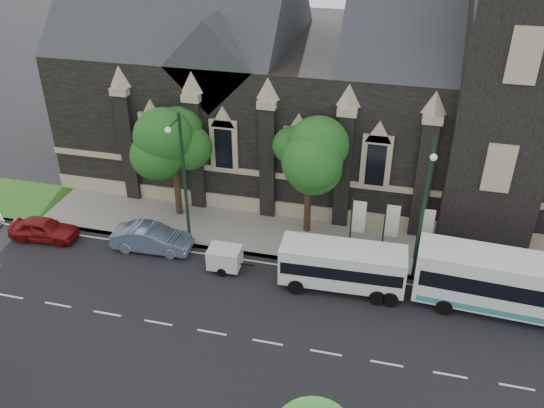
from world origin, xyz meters
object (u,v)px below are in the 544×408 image
(banner_flag_center, at_px, (389,224))
(banner_flag_right, at_px, (423,228))
(tour_coach, at_px, (530,287))
(street_lamp_near, at_px, (424,204))
(car_far_red, at_px, (44,229))
(box_trailer, at_px, (225,257))
(street_lamp_mid, at_px, (183,175))
(shuttle_bus, at_px, (343,265))
(tree_walk_left, at_px, (177,138))
(sedan, at_px, (152,238))
(tree_walk_right, at_px, (314,152))
(banner_flag_left, at_px, (356,220))

(banner_flag_center, xyz_separation_m, banner_flag_right, (2.00, 0.00, 0.00))
(banner_flag_center, height_order, tour_coach, banner_flag_center)
(street_lamp_near, bearing_deg, tour_coach, -16.27)
(street_lamp_near, bearing_deg, car_far_red, -176.42)
(box_trailer, bearing_deg, car_far_red, 177.74)
(street_lamp_mid, bearing_deg, shuttle_bus, -9.91)
(tour_coach, bearing_deg, car_far_red, -177.12)
(street_lamp_mid, distance_m, banner_flag_center, 12.73)
(street_lamp_mid, xyz_separation_m, banner_flag_right, (14.29, 1.91, -2.73))
(tree_walk_left, height_order, banner_flag_right, tree_walk_left)
(banner_flag_right, bearing_deg, sedan, -170.29)
(tree_walk_left, height_order, street_lamp_near, street_lamp_near)
(car_far_red, bearing_deg, sedan, -90.15)
(tour_coach, bearing_deg, shuttle_bus, -176.44)
(banner_flag_right, height_order, shuttle_bus, banner_flag_right)
(tree_walk_right, distance_m, street_lamp_mid, 8.10)
(tree_walk_right, bearing_deg, banner_flag_right, -13.60)
(tree_walk_left, bearing_deg, car_far_red, -146.22)
(banner_flag_center, xyz_separation_m, car_far_red, (-21.67, -3.37, -1.63))
(banner_flag_left, bearing_deg, tour_coach, -20.68)
(banner_flag_right, height_order, car_far_red, banner_flag_right)
(tree_walk_left, bearing_deg, banner_flag_left, -8.02)
(tree_walk_right, bearing_deg, shuttle_bus, -62.36)
(box_trailer, height_order, car_far_red, car_far_red)
(car_far_red, bearing_deg, shuttle_bus, -95.46)
(tree_walk_right, relative_size, car_far_red, 1.77)
(banner_flag_right, bearing_deg, banner_flag_center, 180.00)
(street_lamp_mid, height_order, banner_flag_center, street_lamp_mid)
(tree_walk_left, relative_size, car_far_red, 1.73)
(street_lamp_mid, relative_size, tour_coach, 0.76)
(tree_walk_right, xyz_separation_m, shuttle_bus, (2.81, -5.37, -4.25))
(tree_walk_left, xyz_separation_m, shuttle_bus, (11.82, -5.36, -4.17))
(tree_walk_right, distance_m, banner_flag_center, 6.36)
(banner_flag_center, bearing_deg, tree_walk_left, 173.11)
(street_lamp_near, relative_size, shuttle_bus, 1.27)
(tree_walk_right, height_order, box_trailer, tree_walk_right)
(street_lamp_mid, distance_m, car_far_red, 10.45)
(tree_walk_right, distance_m, tree_walk_left, 9.01)
(tour_coach, height_order, car_far_red, tour_coach)
(street_lamp_near, distance_m, sedan, 16.67)
(banner_flag_left, distance_m, car_far_red, 20.02)
(tour_coach, relative_size, box_trailer, 4.27)
(tree_walk_right, distance_m, banner_flag_left, 4.92)
(tour_coach, bearing_deg, banner_flag_right, 150.49)
(tree_walk_left, distance_m, tour_coach, 22.67)
(banner_flag_right, xyz_separation_m, car_far_red, (-23.67, -3.37, -1.63))
(box_trailer, distance_m, sedan, 5.15)
(tree_walk_left, height_order, banner_flag_left, tree_walk_left)
(street_lamp_near, xyz_separation_m, box_trailer, (-11.00, -1.74, -4.27))
(street_lamp_mid, xyz_separation_m, banner_flag_center, (12.29, 1.91, -2.73))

